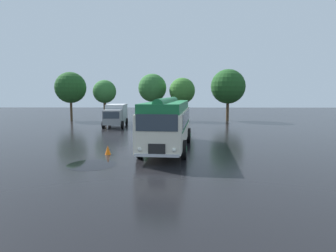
{
  "coord_description": "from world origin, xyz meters",
  "views": [
    {
      "loc": [
        0.54,
        -20.72,
        3.77
      ],
      "look_at": [
        0.27,
        1.0,
        1.4
      ],
      "focal_mm": 32.0,
      "sensor_mm": 36.0,
      "label": 1
    }
  ],
  "objects_px": {
    "car_mid_left": "(168,119)",
    "box_van": "(116,114)",
    "vintage_bus": "(168,121)",
    "traffic_cone": "(108,150)",
    "car_near_left": "(146,119)"
  },
  "relations": [
    {
      "from": "vintage_bus",
      "to": "traffic_cone",
      "type": "relative_size",
      "value": 18.74
    },
    {
      "from": "car_mid_left",
      "to": "traffic_cone",
      "type": "relative_size",
      "value": 7.81
    },
    {
      "from": "car_mid_left",
      "to": "box_van",
      "type": "height_order",
      "value": "box_van"
    },
    {
      "from": "traffic_cone",
      "to": "car_near_left",
      "type": "bearing_deg",
      "value": 86.86
    },
    {
      "from": "vintage_bus",
      "to": "car_near_left",
      "type": "distance_m",
      "value": 14.78
    },
    {
      "from": "car_near_left",
      "to": "car_mid_left",
      "type": "xyz_separation_m",
      "value": [
        2.63,
        0.03,
        0.0
      ]
    },
    {
      "from": "vintage_bus",
      "to": "car_mid_left",
      "type": "distance_m",
      "value": 14.54
    },
    {
      "from": "vintage_bus",
      "to": "car_mid_left",
      "type": "bearing_deg",
      "value": 90.63
    },
    {
      "from": "car_mid_left",
      "to": "car_near_left",
      "type": "bearing_deg",
      "value": -179.37
    },
    {
      "from": "box_van",
      "to": "traffic_cone",
      "type": "height_order",
      "value": "box_van"
    },
    {
      "from": "box_van",
      "to": "traffic_cone",
      "type": "relative_size",
      "value": 10.55
    },
    {
      "from": "traffic_cone",
      "to": "car_mid_left",
      "type": "bearing_deg",
      "value": 77.92
    },
    {
      "from": "vintage_bus",
      "to": "traffic_cone",
      "type": "distance_m",
      "value": 4.49
    },
    {
      "from": "vintage_bus",
      "to": "box_van",
      "type": "height_order",
      "value": "vintage_bus"
    },
    {
      "from": "car_near_left",
      "to": "box_van",
      "type": "bearing_deg",
      "value": -175.71
    }
  ]
}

